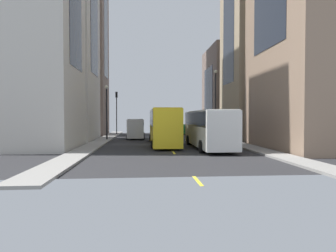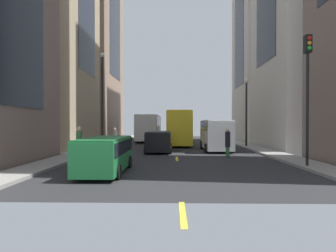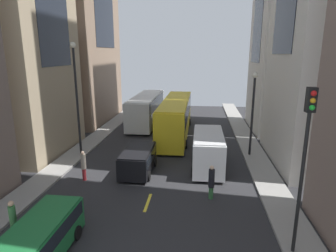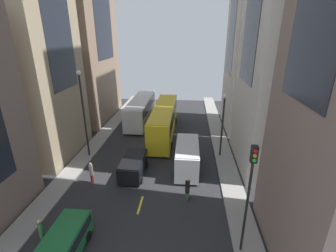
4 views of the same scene
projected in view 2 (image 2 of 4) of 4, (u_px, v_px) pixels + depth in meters
ground_plane at (175, 145)px, 27.77m from camera, size 40.17×40.17×0.00m
sidewalk_west at (107, 145)px, 27.91m from camera, size 1.83×44.00×0.15m
sidewalk_east at (244, 145)px, 27.63m from camera, size 1.83×44.00×0.15m
lane_stripe_0 at (183, 214)px, 6.77m from camera, size 0.16×2.00×0.01m
lane_stripe_1 at (177, 159)px, 17.27m from camera, size 0.16×2.00×0.01m
lane_stripe_2 at (175, 145)px, 27.77m from camera, size 0.16×2.00×0.01m
lane_stripe_3 at (175, 139)px, 38.27m from camera, size 0.16×2.00×0.01m
lane_stripe_4 at (174, 136)px, 48.76m from camera, size 0.16×2.00×0.01m
building_west_2 at (87, 1)px, 36.76m from camera, size 7.97×11.66×38.47m
building_east_2 at (267, 19)px, 34.16m from camera, size 7.17×8.26×31.48m
city_bus_white at (150, 126)px, 35.36m from camera, size 2.80×11.06×3.35m
streetcar_yellow at (178, 125)px, 30.98m from camera, size 2.70×13.18×3.59m
delivery_van_white at (216, 133)px, 22.51m from camera, size 2.25×5.44×2.58m
car_black_0 at (159, 140)px, 21.36m from camera, size 2.09×4.10×1.67m
car_green_1 at (106, 152)px, 12.37m from camera, size 1.93×4.60×1.66m
pedestrian_crossing_near at (115, 140)px, 19.78m from camera, size 0.32×0.32×1.97m
pedestrian_walking_far at (228, 142)px, 18.06m from camera, size 0.34×0.34×1.99m
pedestrian_crossing_mid at (79, 147)px, 13.00m from camera, size 0.28×0.28×2.16m
traffic_light_near_corner at (308, 76)px, 13.59m from camera, size 0.32×0.44×6.69m
streetlamp_near at (246, 104)px, 25.33m from camera, size 0.44×0.44×6.48m
streetlamp_far at (102, 91)px, 24.38m from camera, size 0.44×0.44×8.67m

